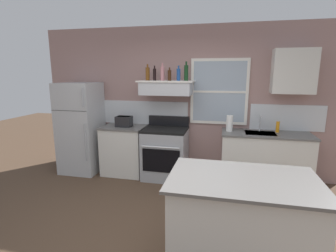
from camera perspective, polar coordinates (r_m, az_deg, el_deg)
name	(u,v)px	position (r m, az deg, el deg)	size (l,w,h in m)	color
ground_plane	(149,243)	(3.18, -4.31, -24.43)	(16.00, 16.00, 0.00)	#4C3828
back_wall	(185,102)	(4.76, 3.71, 5.39)	(5.40, 0.11, 2.70)	gray
refrigerator	(81,128)	(5.16, -18.77, -0.38)	(0.70, 0.72, 1.70)	#B7BABC
counter_left_of_stove	(125,150)	(4.93, -9.61, -5.20)	(0.79, 0.63, 0.91)	silver
toaster	(124,121)	(4.76, -9.75, 1.05)	(0.30, 0.20, 0.19)	black
stove_range	(165,153)	(4.65, -0.59, -5.94)	(0.76, 0.69, 1.09)	#9EA0A5
range_hood_shelf	(166,88)	(4.54, -0.34, 8.52)	(0.96, 0.52, 0.24)	silver
bottle_amber_wine	(148,74)	(4.64, -4.55, 11.52)	(0.07, 0.07, 0.28)	brown
bottle_balsamic_dark	(155,74)	(4.57, -2.99, 11.40)	(0.06, 0.06, 0.25)	black
bottle_rose_pink	(162,73)	(4.56, -1.24, 11.64)	(0.07, 0.07, 0.30)	#C67F84
bottle_brown_stout	(169,75)	(4.46, 0.33, 11.23)	(0.06, 0.06, 0.22)	#381E0F
bottle_blue_liqueur	(179,74)	(4.48, 2.35, 11.39)	(0.07, 0.07, 0.25)	#1E478C
bottle_dark_green_wine	(186,73)	(4.49, 4.06, 11.74)	(0.07, 0.07, 0.32)	#143819
counter_right_with_sink	(264,159)	(4.62, 20.63, -6.93)	(1.43, 0.63, 0.91)	silver
sink_faucet	(260,121)	(4.55, 19.80, 1.00)	(0.03, 0.17, 0.28)	silver
paper_towel_roll	(230,123)	(4.43, 13.51, 0.57)	(0.11, 0.11, 0.27)	white
dish_soap_bottle	(278,127)	(4.61, 23.17, -0.19)	(0.06, 0.06, 0.18)	orange
kitchen_island	(241,221)	(2.76, 15.84, -19.70)	(1.40, 0.90, 0.91)	silver
upper_cabinet_right	(294,71)	(4.60, 26.11, 10.84)	(0.64, 0.32, 0.70)	silver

